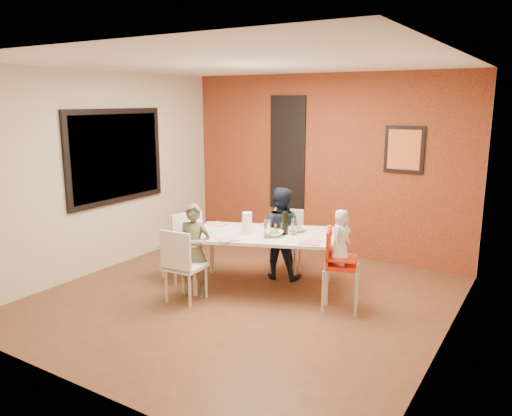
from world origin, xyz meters
The scene contains 35 objects.
ground centered at (0.00, 0.00, 0.00)m, with size 4.50×4.50×0.00m, color brown.
ceiling centered at (0.00, 0.00, 2.70)m, with size 4.50×4.50×0.02m, color white.
wall_back centered at (0.00, 2.25, 1.35)m, with size 4.50×0.02×2.70m, color beige.
wall_front centered at (0.00, -2.25, 1.35)m, with size 4.50×0.02×2.70m, color beige.
wall_left centered at (-2.25, 0.00, 1.35)m, with size 0.02×4.50×2.70m, color beige.
wall_right centered at (2.25, 0.00, 1.35)m, with size 0.02×4.50×2.70m, color beige.
brick_accent_wall centered at (0.00, 2.23, 1.35)m, with size 4.50×0.02×2.70m, color maroon.
picture_window_frame centered at (-2.22, 0.20, 1.55)m, with size 0.05×1.70×1.30m, color black.
picture_window_pane centered at (-2.21, 0.20, 1.55)m, with size 0.02×1.55×1.15m, color black.
glassblock_strip centered at (-0.60, 2.21, 1.50)m, with size 0.55×0.03×1.70m, color silver.
glassblock_surround centered at (-0.60, 2.21, 1.50)m, with size 0.60×0.03×1.76m, color black.
art_print_frame centered at (1.20, 2.21, 1.65)m, with size 0.54×0.03×0.64m, color black.
art_print_canvas centered at (1.20, 2.19, 1.65)m, with size 0.44×0.01×0.54m, color orange.
dining_table centered at (0.03, 0.44, 0.65)m, with size 1.94×1.51×0.71m.
chair_near centered at (-0.55, -0.44, 0.49)m, with size 0.43×0.43×0.87m.
chair_far centered at (-0.01, 1.12, 0.48)m, with size 0.49×0.49×0.86m.
chair_left centered at (-0.99, 0.12, 0.52)m, with size 0.55×0.55×0.93m.
high_chair centered at (1.06, 0.32, 0.55)m, with size 0.48×0.48×0.91m.
child_near centered at (-0.55, -0.21, 0.56)m, with size 0.41×0.27×1.13m, color brown.
child_far centered at (0.01, 0.88, 0.61)m, with size 0.59×0.46×1.22m, color black.
toddler centered at (1.08, 0.33, 0.84)m, with size 0.30×0.19×0.61m, color silver.
plate_near_left centered at (-0.18, -0.05, 0.72)m, with size 0.21×0.21×0.01m, color white.
plate_far_mid centered at (-0.13, 0.82, 0.72)m, with size 0.20×0.20×0.01m, color silver.
plate_near_right centered at (0.69, 0.36, 0.72)m, with size 0.23×0.23×0.01m, color silver.
plate_far_left centered at (-0.71, 0.50, 0.72)m, with size 0.21×0.21×0.01m, color white.
salad_bowl_a centered at (0.19, 0.39, 0.74)m, with size 0.24×0.24×0.06m, color white.
salad_bowl_b centered at (0.33, 0.74, 0.74)m, with size 0.21×0.21×0.05m, color white.
wine_bottle centered at (0.27, 0.53, 0.85)m, with size 0.07×0.07×0.28m, color black.
wine_glass_a centered at (0.17, 0.28, 0.82)m, with size 0.08×0.08×0.22m, color white.
wine_glass_b centered at (0.37, 0.57, 0.81)m, with size 0.07×0.07×0.21m, color silver.
paper_towel_roll centered at (-0.12, 0.29, 0.85)m, with size 0.12×0.12×0.27m, color white.
condiment_red centered at (0.17, 0.48, 0.77)m, with size 0.03×0.03×0.12m, color red.
condiment_green centered at (0.23, 0.53, 0.78)m, with size 0.03×0.03×0.13m, color #387928.
condiment_brown centered at (0.08, 0.49, 0.79)m, with size 0.04×0.04×0.15m, color brown.
sippy_cup centered at (0.73, 0.83, 0.76)m, with size 0.06×0.06×0.11m, color orange.
Camera 1 is at (3.05, -4.65, 2.31)m, focal length 35.00 mm.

